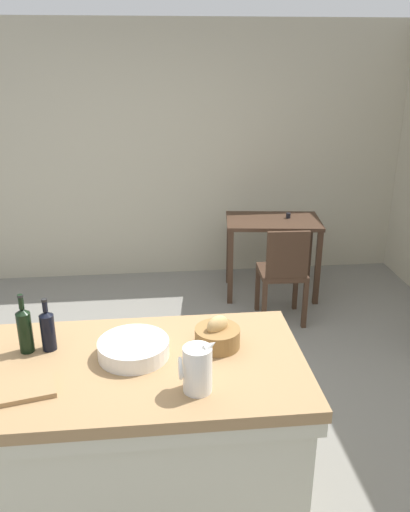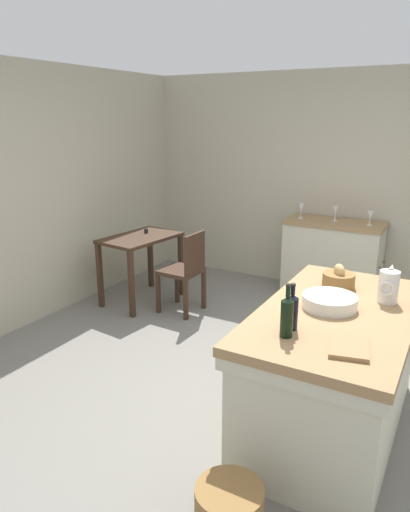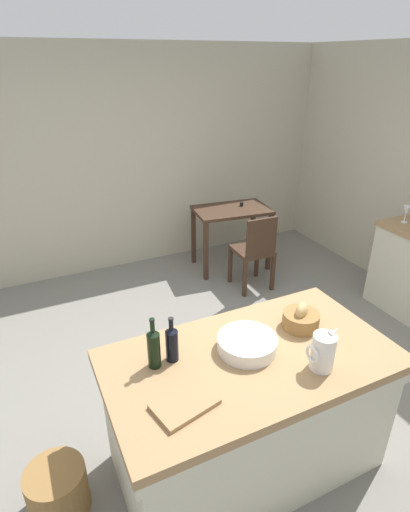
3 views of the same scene
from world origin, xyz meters
The scene contains 16 objects.
ground_plane centered at (0.00, 0.00, 0.00)m, with size 6.76×6.76×0.00m, color slate.
wall_back centered at (0.00, 2.60, 1.30)m, with size 5.32×0.12×2.60m, color #B2AA93.
wall_right centered at (2.60, 0.00, 1.30)m, with size 0.12×5.20×2.60m, color #B2AA93.
island_table centered at (-0.23, -0.63, 0.48)m, with size 1.69×0.92×0.88m.
side_cabinet centered at (2.26, 0.03, 0.46)m, with size 0.52×1.13×0.92m.
writing_desk centered at (1.05, 1.91, 0.65)m, with size 0.96×0.66×0.83m.
wooden_chair centered at (1.02, 1.29, 0.49)m, with size 0.41×0.41×0.90m.
pitcher centered at (0.07, -0.88, 0.99)m, with size 0.17×0.13×0.26m.
wash_bowl centered at (-0.22, -0.57, 0.92)m, with size 0.35×0.35×0.08m, color silver.
bread_basket centered at (0.20, -0.53, 0.94)m, with size 0.23×0.23×0.17m.
cutting_board centered at (-0.72, -0.81, 0.89)m, with size 0.31×0.20×0.02m, color #99754C.
wine_bottle_dark centered at (-0.65, -0.46, 1.00)m, with size 0.07×0.07×0.28m.
wine_bottle_amber centered at (-0.75, -0.47, 1.01)m, with size 0.07×0.07×0.31m.
wine_glass_far_left centered at (2.24, -0.35, 1.03)m, with size 0.07×0.07×0.16m.
wine_glass_left centered at (2.29, 0.04, 1.04)m, with size 0.07×0.07×0.17m.
wine_glass_middle centered at (2.23, 0.43, 1.04)m, with size 0.07×0.07×0.17m.
Camera 2 is at (-3.08, -1.26, 2.07)m, focal length 33.03 mm.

